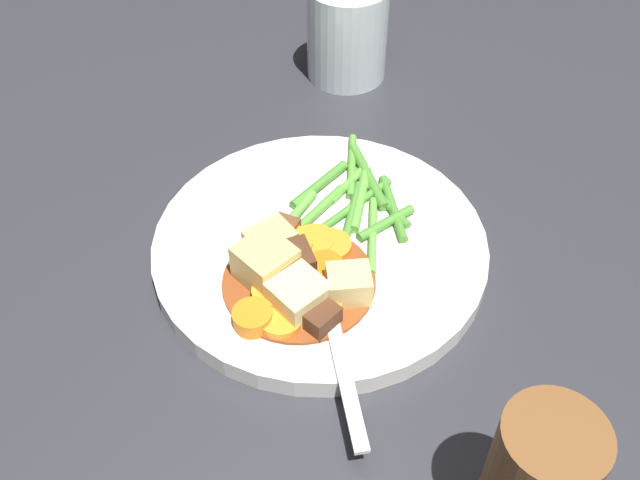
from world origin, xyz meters
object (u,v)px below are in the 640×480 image
object	(u,v)px
meat_chunk_0	(319,317)
potato_chunk_2	(299,297)
carrot_slice_2	(324,269)
meat_chunk_2	(294,266)
carrot_slice_4	(281,321)
meat_chunk_1	(283,232)
carrot_slice_6	(269,294)
potato_chunk_1	(349,285)
carrot_slice_0	(313,241)
carrot_slice_1	(247,315)
fork	(334,330)
dinner_plate	(320,248)
carrot_slice_5	(330,247)
water_glass	(347,32)
carrot_slice_7	(289,247)
potato_chunk_3	(266,264)
carrot_slice_3	(320,300)
potato_chunk_0	(271,244)

from	to	relation	value
meat_chunk_0	potato_chunk_2	bearing A→B (deg)	-105.78
carrot_slice_2	meat_chunk_2	distance (m)	0.02
carrot_slice_4	meat_chunk_1	size ratio (longest dim) A/B	1.30
carrot_slice_6	potato_chunk_1	distance (m)	0.06
meat_chunk_1	carrot_slice_0	bearing A→B (deg)	105.79
carrot_slice_1	fork	world-z (taller)	carrot_slice_1
carrot_slice_2	potato_chunk_1	bearing A→B (deg)	67.72
carrot_slice_1	dinner_plate	bearing A→B (deg)	177.09
carrot_slice_5	fork	world-z (taller)	carrot_slice_5
potato_chunk_1	water_glass	world-z (taller)	water_glass
carrot_slice_2	dinner_plate	bearing A→B (deg)	-144.77
potato_chunk_2	water_glass	xyz separation A→B (m)	(-0.30, -0.12, 0.02)
meat_chunk_0	carrot_slice_5	bearing A→B (deg)	-156.74
carrot_slice_1	carrot_slice_7	xyz separation A→B (m)	(-0.07, -0.01, -0.00)
potato_chunk_2	potato_chunk_3	bearing A→B (deg)	-108.29
carrot_slice_0	potato_chunk_3	xyz separation A→B (m)	(0.05, -0.01, 0.01)
dinner_plate	water_glass	distance (m)	0.26
meat_chunk_0	carrot_slice_3	bearing A→B (deg)	-151.95
carrot_slice_5	carrot_slice_7	size ratio (longest dim) A/B	0.91
carrot_slice_5	carrot_slice_6	xyz separation A→B (m)	(0.06, -0.01, 0.00)
carrot_slice_4	water_glass	world-z (taller)	water_glass
carrot_slice_3	fork	xyz separation A→B (m)	(0.02, 0.02, -0.00)
carrot_slice_2	carrot_slice_7	bearing A→B (deg)	-98.87
carrot_slice_3	carrot_slice_4	world-z (taller)	same
potato_chunk_3	water_glass	size ratio (longest dim) A/B	0.40
carrot_slice_5	meat_chunk_2	bearing A→B (deg)	-14.63
carrot_slice_5	fork	xyz separation A→B (m)	(0.07, 0.04, -0.00)
carrot_slice_4	water_glass	distance (m)	0.34
carrot_slice_0	potato_chunk_2	bearing A→B (deg)	21.17
meat_chunk_1	water_glass	xyz separation A→B (m)	(-0.25, -0.08, 0.02)
carrot_slice_4	carrot_slice_5	xyz separation A→B (m)	(-0.08, -0.01, -0.00)
carrot_slice_2	carrot_slice_7	distance (m)	0.03
carrot_slice_2	meat_chunk_1	size ratio (longest dim) A/B	1.20
fork	carrot_slice_0	bearing A→B (deg)	-139.64
potato_chunk_0	water_glass	bearing A→B (deg)	-163.27
carrot_slice_1	water_glass	bearing A→B (deg)	-163.15
carrot_slice_3	carrot_slice_5	size ratio (longest dim) A/B	1.08
potato_chunk_1	fork	size ratio (longest dim) A/B	0.21
potato_chunk_0	meat_chunk_1	world-z (taller)	potato_chunk_0
carrot_slice_2	potato_chunk_2	world-z (taller)	potato_chunk_2
carrot_slice_0	potato_chunk_1	size ratio (longest dim) A/B	1.00
carrot_slice_5	potato_chunk_2	bearing A→B (deg)	8.03
carrot_slice_0	carrot_slice_2	size ratio (longest dim) A/B	1.06
carrot_slice_5	potato_chunk_1	bearing A→B (deg)	45.75
carrot_slice_2	potato_chunk_2	xyz separation A→B (m)	(0.04, 0.00, 0.01)
carrot_slice_1	meat_chunk_0	distance (m)	0.05
potato_chunk_3	carrot_slice_1	bearing A→B (deg)	13.38
carrot_slice_7	potato_chunk_2	distance (m)	0.06
potato_chunk_3	carrot_slice_0	bearing A→B (deg)	165.23
carrot_slice_4	carrot_slice_2	bearing A→B (deg)	177.37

